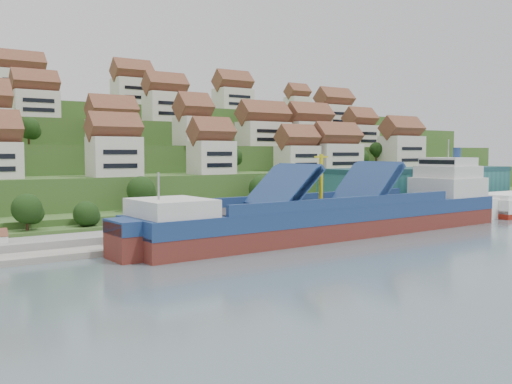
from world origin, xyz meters
TOP-DOWN VIEW (x-y plane):
  - ground at (0.00, 0.00)m, footprint 300.00×300.00m
  - quay at (20.00, 15.00)m, footprint 180.00×14.00m
  - hillside at (0.00, 103.55)m, footprint 260.00×128.00m
  - hillside_village at (1.12, 59.50)m, footprint 154.80×63.58m
  - hillside_trees at (-5.84, 42.30)m, footprint 137.70×61.69m
  - warehouse at (52.00, 17.00)m, footprint 60.00×15.00m
  - flagpole at (18.11, 10.00)m, footprint 1.28×0.16m
  - cargo_ship at (7.75, -1.12)m, footprint 86.12×15.43m

SIDE VIEW (x-z plane):
  - ground at x=0.00m, z-range 0.00..0.00m
  - quay at x=20.00m, z-range 0.00..2.20m
  - cargo_ship at x=7.75m, z-range -6.00..13.14m
  - flagpole at x=18.11m, z-range 2.88..10.88m
  - warehouse at x=52.00m, z-range 2.20..12.20m
  - hillside at x=0.00m, z-range -4.84..26.16m
  - hillside_trees at x=-5.84m, z-range 0.07..31.06m
  - hillside_village at x=1.12m, z-range 9.52..38.08m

